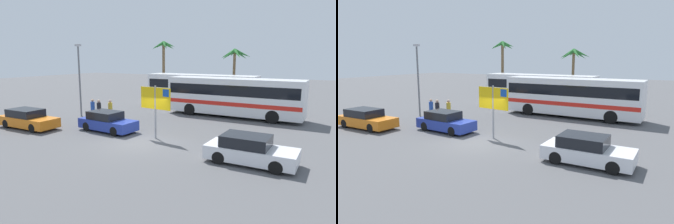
% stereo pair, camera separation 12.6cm
% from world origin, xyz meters
% --- Properties ---
extents(ground, '(120.00, 120.00, 0.00)m').
position_xyz_m(ground, '(0.00, 0.00, 0.00)').
color(ground, '#565659').
extents(bus_front_coach, '(10.95, 2.53, 3.17)m').
position_xyz_m(bus_front_coach, '(2.20, 10.33, 1.78)').
color(bus_front_coach, white).
rests_on(bus_front_coach, ground).
extents(bus_rear_coach, '(10.95, 2.53, 3.17)m').
position_xyz_m(bus_rear_coach, '(-2.23, 13.71, 1.78)').
color(bus_rear_coach, white).
rests_on(bus_rear_coach, ground).
extents(ferry_sign, '(2.19, 0.29, 3.20)m').
position_xyz_m(ferry_sign, '(0.41, 1.36, 2.33)').
color(ferry_sign, gray).
rests_on(ferry_sign, ground).
extents(car_white, '(4.09, 1.80, 1.32)m').
position_xyz_m(car_white, '(6.49, -0.17, 0.64)').
color(car_white, silver).
rests_on(car_white, ground).
extents(car_blue, '(4.09, 1.86, 1.32)m').
position_xyz_m(car_blue, '(-3.41, 1.29, 0.63)').
color(car_blue, '#23389E').
rests_on(car_blue, ground).
extents(car_orange, '(4.49, 1.82, 1.32)m').
position_xyz_m(car_orange, '(-8.77, -0.82, 0.64)').
color(car_orange, orange).
rests_on(car_orange, ground).
extents(pedestrian_by_bus, '(0.32, 0.32, 1.70)m').
position_xyz_m(pedestrian_by_bus, '(-5.15, 3.61, 1.00)').
color(pedestrian_by_bus, '#4C4C51').
rests_on(pedestrian_by_bus, ground).
extents(pedestrian_near_sign, '(0.32, 0.32, 1.68)m').
position_xyz_m(pedestrian_near_sign, '(-6.72, 3.37, 0.99)').
color(pedestrian_near_sign, '#706656').
rests_on(pedestrian_near_sign, ground).
extents(pedestrian_crossing_lot, '(0.32, 0.32, 1.73)m').
position_xyz_m(pedestrian_crossing_lot, '(-5.78, 3.07, 1.02)').
color(pedestrian_crossing_lot, '#4C4C51').
rests_on(pedestrian_crossing_lot, ground).
extents(lamp_post_left_side, '(0.56, 0.20, 5.90)m').
position_xyz_m(lamp_post_left_side, '(-8.83, 4.17, 3.27)').
color(lamp_post_left_side, slate).
rests_on(lamp_post_left_side, ground).
extents(palm_tree_seaside, '(3.85, 3.43, 5.88)m').
position_xyz_m(palm_tree_seaside, '(-1.53, 21.72, 4.75)').
color(palm_tree_seaside, brown).
rests_on(palm_tree_seaside, ground).
extents(palm_tree_inland, '(2.93, 2.84, 6.72)m').
position_xyz_m(palm_tree_inland, '(-8.55, 17.02, 5.47)').
color(palm_tree_inland, brown).
rests_on(palm_tree_inland, ground).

